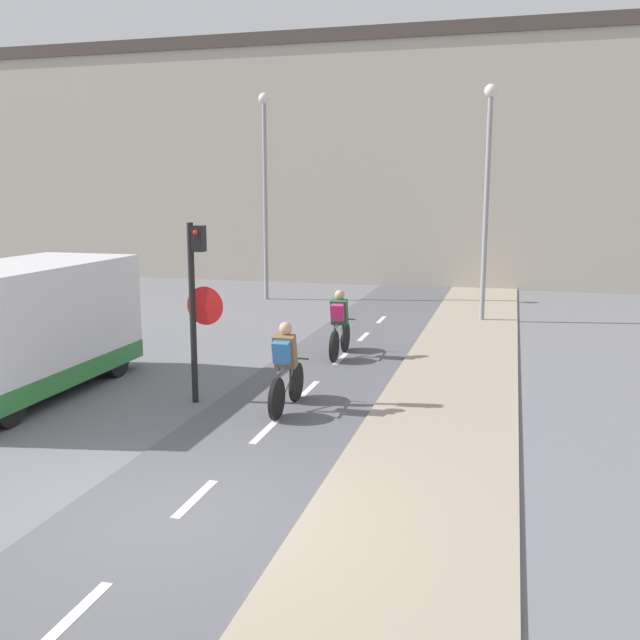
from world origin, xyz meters
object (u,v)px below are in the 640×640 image
object	(u,v)px
street_lamp_sidewalk	(487,179)
cyclist_near	(286,369)
traffic_light_pole	(196,293)
van	(18,332)
cyclist_far	(339,326)
street_lamp_far	(265,175)

from	to	relation	value
street_lamp_sidewalk	cyclist_near	distance (m)	10.41
street_lamp_sidewalk	traffic_light_pole	bearing A→B (deg)	-115.31
street_lamp_sidewalk	van	world-z (taller)	street_lamp_sidewalk
cyclist_far	street_lamp_sidewalk	bearing A→B (deg)	61.84
street_lamp_far	cyclist_far	distance (m)	9.58
street_lamp_sidewalk	van	xyz separation A→B (m)	(-7.77, -9.81, -2.83)
street_lamp_far	street_lamp_sidewalk	world-z (taller)	street_lamp_far
van	street_lamp_sidewalk	bearing A→B (deg)	51.60
cyclist_near	cyclist_far	world-z (taller)	cyclist_near
street_lamp_far	cyclist_far	size ratio (longest dim) A/B	3.91
street_lamp_sidewalk	cyclist_far	world-z (taller)	street_lamp_sidewalk
cyclist_far	street_lamp_far	bearing A→B (deg)	119.90
street_lamp_sidewalk	cyclist_far	size ratio (longest dim) A/B	3.73
street_lamp_far	cyclist_near	distance (m)	13.13
cyclist_near	van	size ratio (longest dim) A/B	0.36
traffic_light_pole	street_lamp_far	xyz separation A→B (m)	(-2.89, 11.76, 2.22)
street_lamp_sidewalk	van	distance (m)	12.83
street_lamp_sidewalk	cyclist_far	bearing A→B (deg)	-118.16
cyclist_near	van	distance (m)	4.98
street_lamp_far	cyclist_far	bearing A→B (deg)	-60.10
traffic_light_pole	street_lamp_sidewalk	size ratio (longest dim) A/B	0.48
traffic_light_pole	street_lamp_sidewalk	bearing A→B (deg)	64.69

